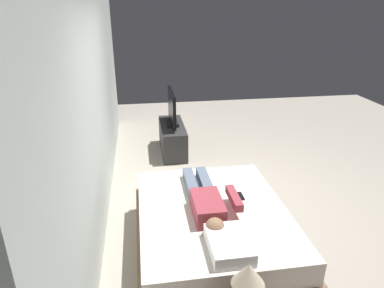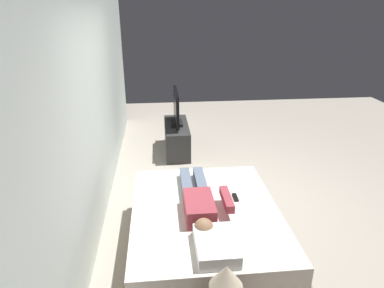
{
  "view_description": "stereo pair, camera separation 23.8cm",
  "coord_description": "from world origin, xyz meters",
  "px_view_note": "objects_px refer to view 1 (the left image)",
  "views": [
    {
      "loc": [
        -3.82,
        1.14,
        2.48
      ],
      "look_at": [
        0.44,
        0.47,
        0.69
      ],
      "focal_mm": 32.41,
      "sensor_mm": 36.0,
      "label": 1
    },
    {
      "loc": [
        -3.85,
        0.9,
        2.48
      ],
      "look_at": [
        0.44,
        0.47,
        0.69
      ],
      "focal_mm": 32.41,
      "sensor_mm": 36.0,
      "label": 2
    }
  ],
  "objects_px": {
    "person": "(206,201)",
    "tv_stand": "(173,138)",
    "pillow": "(229,244)",
    "remote": "(241,196)",
    "lamp": "(248,275)",
    "bed": "(212,231)",
    "tv": "(172,109)"
  },
  "relations": [
    {
      "from": "tv",
      "to": "tv_stand",
      "type": "bearing_deg",
      "value": 0.0
    },
    {
      "from": "bed",
      "to": "tv",
      "type": "distance_m",
      "value": 2.77
    },
    {
      "from": "tv",
      "to": "lamp",
      "type": "distance_m",
      "value": 3.98
    },
    {
      "from": "remote",
      "to": "tv",
      "type": "bearing_deg",
      "value": 10.63
    },
    {
      "from": "tv_stand",
      "to": "lamp",
      "type": "relative_size",
      "value": 2.62
    },
    {
      "from": "pillow",
      "to": "tv_stand",
      "type": "bearing_deg",
      "value": 2.27
    },
    {
      "from": "pillow",
      "to": "lamp",
      "type": "relative_size",
      "value": 1.14
    },
    {
      "from": "pillow",
      "to": "tv",
      "type": "xyz_separation_m",
      "value": [
        3.35,
        0.13,
        0.18
      ]
    },
    {
      "from": "pillow",
      "to": "person",
      "type": "height_order",
      "value": "person"
    },
    {
      "from": "remote",
      "to": "lamp",
      "type": "distance_m",
      "value": 1.52
    },
    {
      "from": "tv",
      "to": "lamp",
      "type": "height_order",
      "value": "tv"
    },
    {
      "from": "bed",
      "to": "person",
      "type": "relative_size",
      "value": 1.51
    },
    {
      "from": "tv",
      "to": "bed",
      "type": "bearing_deg",
      "value": -177.21
    },
    {
      "from": "bed",
      "to": "person",
      "type": "distance_m",
      "value": 0.36
    },
    {
      "from": "pillow",
      "to": "lamp",
      "type": "xyz_separation_m",
      "value": [
        -0.62,
        0.04,
        0.25
      ]
    },
    {
      "from": "bed",
      "to": "remote",
      "type": "bearing_deg",
      "value": -62.39
    },
    {
      "from": "person",
      "to": "pillow",
      "type": "bearing_deg",
      "value": -174.78
    },
    {
      "from": "person",
      "to": "tv",
      "type": "height_order",
      "value": "tv"
    },
    {
      "from": "person",
      "to": "lamp",
      "type": "xyz_separation_m",
      "value": [
        -1.28,
        -0.02,
        0.23
      ]
    },
    {
      "from": "tv_stand",
      "to": "person",
      "type": "bearing_deg",
      "value": -178.46
    },
    {
      "from": "bed",
      "to": "tv",
      "type": "bearing_deg",
      "value": 2.79
    },
    {
      "from": "tv",
      "to": "lamp",
      "type": "relative_size",
      "value": 2.1
    },
    {
      "from": "lamp",
      "to": "bed",
      "type": "bearing_deg",
      "value": -1.92
    },
    {
      "from": "bed",
      "to": "person",
      "type": "bearing_deg",
      "value": 64.54
    },
    {
      "from": "pillow",
      "to": "tv",
      "type": "height_order",
      "value": "tv"
    },
    {
      "from": "bed",
      "to": "remote",
      "type": "height_order",
      "value": "remote"
    },
    {
      "from": "person",
      "to": "tv_stand",
      "type": "relative_size",
      "value": 1.15
    },
    {
      "from": "bed",
      "to": "lamp",
      "type": "relative_size",
      "value": 4.54
    },
    {
      "from": "remote",
      "to": "tv",
      "type": "relative_size",
      "value": 0.17
    },
    {
      "from": "bed",
      "to": "lamp",
      "type": "xyz_separation_m",
      "value": [
        -1.25,
        0.04,
        0.59
      ]
    },
    {
      "from": "person",
      "to": "tv",
      "type": "xyz_separation_m",
      "value": [
        2.69,
        0.07,
        0.16
      ]
    },
    {
      "from": "tv_stand",
      "to": "tv",
      "type": "xyz_separation_m",
      "value": [
        -0.0,
        0.0,
        0.53
      ]
    }
  ]
}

